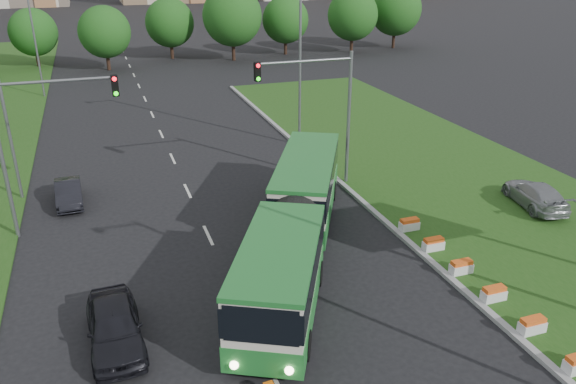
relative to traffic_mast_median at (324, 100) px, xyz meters
name	(u,v)px	position (x,y,z in m)	size (l,w,h in m)	color
ground	(306,286)	(-4.78, -10.00, -5.35)	(360.00, 360.00, 0.00)	black
grass_median	(457,181)	(8.22, -2.00, -5.27)	(14.00, 60.00, 0.15)	#204B15
median_kerb	(355,195)	(1.27, -2.00, -5.26)	(0.30, 60.00, 0.18)	#9A9A9A
lane_markings	(169,150)	(-7.78, 10.00, -5.35)	(0.20, 100.00, 0.01)	silver
flower_planters	(477,279)	(1.92, -12.50, -4.90)	(1.10, 11.50, 0.60)	white
traffic_mast_median	(324,100)	(0.00, 0.00, 0.00)	(5.76, 0.32, 8.00)	slate
traffic_mast_left	(34,130)	(-15.16, -1.00, 0.00)	(5.76, 0.32, 8.00)	slate
street_lamps	(186,100)	(-7.78, 0.00, 0.65)	(36.00, 60.00, 12.00)	slate
tree_line	(228,24)	(5.22, 45.00, -0.85)	(120.00, 8.00, 9.00)	#194F15
articulated_bus	(288,221)	(-4.64, -7.22, -3.58)	(2.73, 17.53, 2.89)	silver
car_left_near	(115,326)	(-12.64, -11.32, -4.56)	(1.87, 4.64, 1.58)	black
car_left_far	(69,193)	(-14.36, 2.38, -4.70)	(1.37, 3.93, 1.29)	black
car_median	(535,194)	(9.93, -6.70, -4.52)	(1.91, 4.70, 1.36)	#919499
pedestrian	(264,349)	(-7.99, -14.42, -4.43)	(0.67, 0.44, 1.84)	gray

